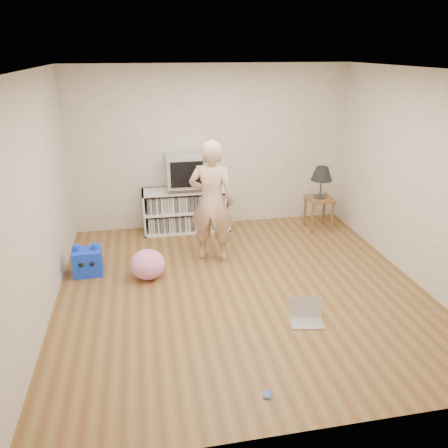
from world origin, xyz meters
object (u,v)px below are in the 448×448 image
crt_tv (185,170)px  plush_blue (88,261)px  side_table (319,205)px  laptop (306,315)px  dvd_deck (186,187)px  person (212,202)px  media_unit (186,210)px  table_lamp (322,174)px  plush_pink (148,264)px

crt_tv → plush_blue: (-1.46, -1.27, -0.84)m
side_table → laptop: 2.72m
dvd_deck → person: 1.15m
dvd_deck → side_table: (2.14, -0.37, -0.32)m
media_unit → laptop: 3.03m
dvd_deck → table_lamp: (2.14, -0.37, 0.21)m
media_unit → plush_blue: 1.95m
media_unit → side_table: bearing=-10.2°
plush_blue → plush_pink: (0.78, -0.25, 0.01)m
table_lamp → plush_blue: (-3.60, -0.90, -0.76)m
crt_tv → table_lamp: size_ratio=1.17×
plush_pink → dvd_deck: bearing=66.0°
laptop → crt_tv: bearing=120.4°
media_unit → person: bearing=-78.1°
dvd_deck → side_table: bearing=-9.8°
laptop → plush_pink: size_ratio=0.89×
plush_blue → dvd_deck: bearing=39.1°
crt_tv → plush_blue: size_ratio=1.40×
media_unit → plush_blue: size_ratio=3.26×
media_unit → person: size_ratio=0.82×
dvd_deck → plush_blue: bearing=-139.0°
person → crt_tv: bearing=-58.3°
crt_tv → media_unit: bearing=90.0°
media_unit → plush_pink: bearing=-113.8°
table_lamp → laptop: size_ratio=1.26×
laptop → plush_pink: plush_pink is taller
table_lamp → media_unit: bearing=169.8°
media_unit → plush_blue: media_unit is taller
crt_tv → laptop: crt_tv is taller
dvd_deck → crt_tv: (0.00, -0.00, 0.29)m
side_table → person: 2.09m
media_unit → person: 1.27m
plush_blue → plush_pink: plush_blue is taller
person → plush_blue: 1.83m
media_unit → table_lamp: bearing=-10.2°
media_unit → plush_pink: size_ratio=3.06×
person → table_lamp: bearing=-138.9°
person → plush_blue: (-1.70, -0.15, -0.67)m
media_unit → dvd_deck: size_ratio=3.11×
person → plush_pink: bearing=43.3°
dvd_deck → plush_blue: dvd_deck is taller
media_unit → crt_tv: bearing=-90.0°
dvd_deck → laptop: (1.02, -2.83, -0.67)m
crt_tv → side_table: crt_tv is taller
side_table → crt_tv: bearing=170.3°
media_unit → side_table: size_ratio=2.55×
crt_tv → table_lamp: (2.14, -0.37, -0.08)m
plush_blue → table_lamp: bearing=12.2°
person → plush_pink: 1.20m
crt_tv → person: size_ratio=0.35×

